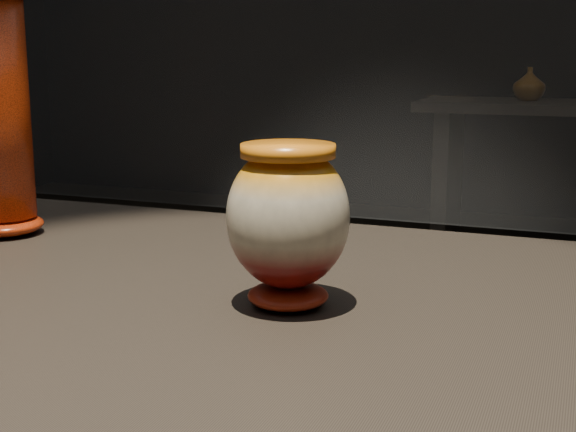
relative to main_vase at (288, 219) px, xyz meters
The scene contains 2 objects.
main_vase is the anchor object (origin of this frame).
back_vase_left 3.60m from the main_vase, 90.57° to the left, with size 0.16×0.16×0.17m, color brown.
Camera 1 is at (0.43, -0.79, 1.17)m, focal length 50.00 mm.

